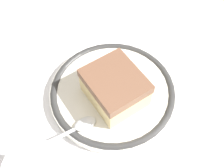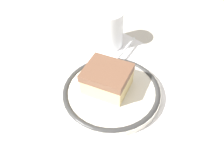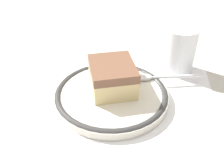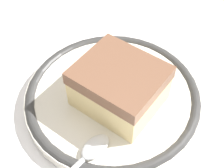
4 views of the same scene
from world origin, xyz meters
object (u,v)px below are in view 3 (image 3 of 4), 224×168
Objects in this scene: spoon at (154,77)px; plate at (112,95)px; cake_slice at (110,76)px; cup at (179,53)px.

plate is at bearing 35.41° from spoon.
plate is 1.88× the size of cake_slice.
spoon reaches higher than plate.
cake_slice reaches higher than spoon.
cake_slice reaches higher than plate.
plate is 0.04m from cake_slice.
spoon is 0.09m from cup.
plate is 0.10m from spoon.
cup is at bearing -136.03° from plate.
plate is 0.19m from cup.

